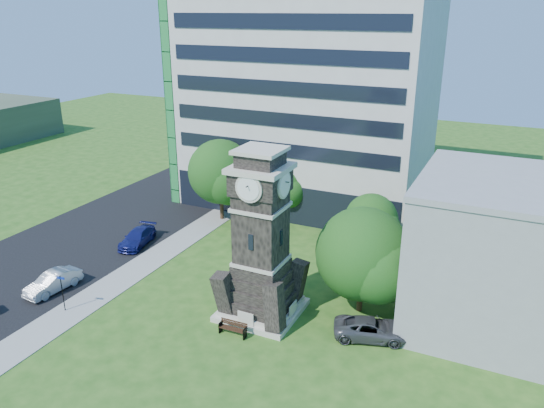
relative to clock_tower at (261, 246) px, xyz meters
The scene contains 15 objects.
ground 6.39m from the clock_tower, 146.32° to the right, with size 160.00×160.00×0.00m, color #245117.
sidewalk 13.88m from the clock_tower, 166.50° to the left, with size 3.00×70.00×0.06m, color gray.
street 21.86m from the clock_tower, behind, with size 14.00×80.00×0.02m, color black.
clock_tower is the anchor object (origin of this frame).
office_tall 26.21m from the clock_tower, 104.57° to the left, with size 26.20×15.11×28.60m.
office_low 18.00m from the clock_tower, 19.48° to the left, with size 15.20×12.20×10.40m.
car_street_mid 17.18m from the clock_tower, 165.52° to the right, with size 1.59×4.55×1.50m, color #9B9EA2.
car_street_north 17.22m from the clock_tower, 160.52° to the left, with size 1.99×4.89×1.42m, color navy.
car_east_lot 9.25m from the clock_tower, ahead, with size 2.31×5.01×1.39m, color #4A4A4F.
park_bench 5.81m from the clock_tower, 98.33° to the right, with size 1.98×0.53×1.02m.
street_sign 14.76m from the clock_tower, 155.41° to the right, with size 0.69×0.07×2.86m.
tree_nw 18.62m from the clock_tower, 129.03° to the left, with size 7.24×6.58×8.46m.
tree_nc 18.41m from the clock_tower, 109.25° to the left, with size 5.01×4.56×6.00m.
tree_ne 13.06m from the clock_tower, 69.03° to the left, with size 5.05×4.60×5.91m.
tree_east 7.27m from the clock_tower, 27.45° to the left, with size 7.34×6.67×7.88m.
Camera 1 is at (17.95, -27.78, 20.75)m, focal length 35.00 mm.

